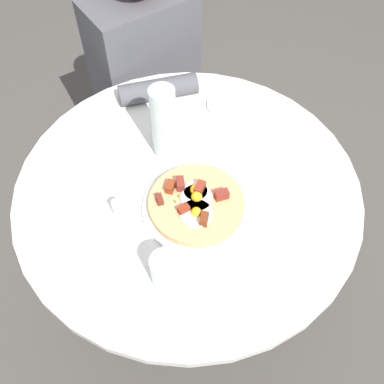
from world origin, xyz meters
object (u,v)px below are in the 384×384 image
person_seated (148,95)px  fork (80,268)px  knife (89,278)px  dining_table (188,217)px  breakfast_pizza (196,203)px  water_bottle (164,123)px  salt_shaker (118,208)px  water_glass (165,270)px  bread_plate (230,105)px  pizza_plate (196,207)px

person_seated → fork: size_ratio=6.31×
fork → knife: 0.04m
person_seated → knife: person_seated is taller
person_seated → dining_table: bearing=70.5°
breakfast_pizza → water_bottle: size_ratio=1.10×
fork → salt_shaker: size_ratio=3.16×
person_seated → salt_shaker: person_seated is taller
breakfast_pizza → water_glass: (0.18, 0.13, 0.02)m
bread_plate → fork: bearing=21.1°
dining_table → person_seated: bearing=-109.5°
water_bottle → breakfast_pizza: bearing=79.0°
person_seated → breakfast_pizza: size_ratio=4.35×
pizza_plate → knife: 0.34m
fork → salt_shaker: salt_shaker is taller
water_glass → bread_plate: bearing=-141.6°
breakfast_pizza → knife: size_ratio=1.45×
bread_plate → fork: bread_plate is taller
person_seated → pizza_plate: bearing=70.7°
breakfast_pizza → water_glass: bearing=35.5°
pizza_plate → water_glass: 0.23m
fork → bread_plate: bearing=-167.6°
fork → salt_shaker: 0.18m
knife → breakfast_pizza: bearing=175.2°
person_seated → salt_shaker: size_ratio=19.90×
salt_shaker → fork: bearing=29.6°
fork → knife: same height
breakfast_pizza → bread_plate: breakfast_pizza is taller
person_seated → bread_plate: person_seated is taller
water_glass → salt_shaker: (0.00, -0.23, -0.02)m
breakfast_pizza → dining_table: bearing=-108.3°
breakfast_pizza → fork: bearing=-2.1°
salt_shaker → pizza_plate: bearing=150.7°
person_seated → water_glass: size_ratio=11.26×
breakfast_pizza → fork: 0.34m
bread_plate → knife: size_ratio=0.84×
dining_table → bread_plate: 0.39m
bread_plate → salt_shaker: 0.53m
salt_shaker → water_bottle: bearing=-152.1°
person_seated → salt_shaker: 0.78m
fork → water_bottle: 0.45m
water_glass → pizza_plate: bearing=-144.7°
dining_table → water_bottle: 0.33m
bread_plate → water_glass: (0.50, 0.40, 0.05)m
salt_shaker → breakfast_pizza: bearing=150.8°
pizza_plate → water_glass: bearing=35.3°
breakfast_pizza → bread_plate: bearing=-140.1°
dining_table → knife: size_ratio=5.49×
water_glass → salt_shaker: bearing=-89.5°
knife → water_glass: water_glass is taller
dining_table → knife: 0.42m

